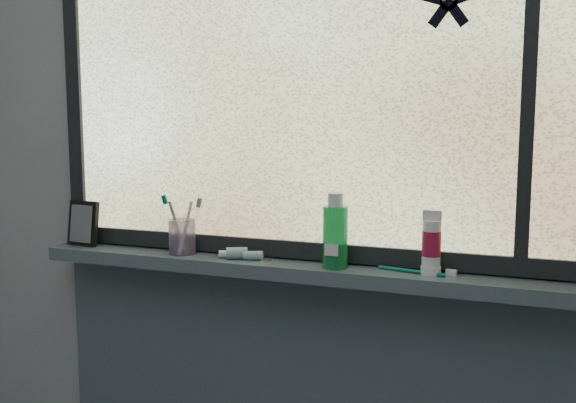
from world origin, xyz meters
The scene contains 13 objects.
wall_back centered at (0.00, 1.30, 1.25)m, with size 3.00×0.01×2.50m, color #9EA3A8.
windowsill centered at (0.00, 1.23, 1.00)m, with size 1.62×0.14×0.04m, color #46545E.
window_pane centered at (0.00, 1.28, 1.53)m, with size 1.50×0.01×1.00m, color silver.
frame_bottom centered at (0.00, 1.28, 1.05)m, with size 1.60×0.03×0.05m, color black.
frame_left centered at (-0.78, 1.28, 1.53)m, with size 0.05×0.03×1.10m, color black.
frame_mullion centered at (0.60, 1.28, 1.53)m, with size 0.04×0.03×1.00m, color black.
starfish_sticker centered at (0.40, 1.27, 1.72)m, with size 0.15×0.02×0.15m, color black, non-canonical shape.
vanity_mirror centered at (-0.73, 1.23, 1.09)m, with size 0.12×0.06×0.14m, color black.
toothpaste_tube centered at (-0.16, 1.22, 1.04)m, with size 0.19×0.04×0.03m, color silver, non-canonical shape.
toothbrush_cup centered at (-0.36, 1.23, 1.07)m, with size 0.08×0.08×0.11m, color #C2A1D6.
toothbrush_lying centered at (0.33, 1.23, 1.03)m, with size 0.23×0.02×0.02m, color #0B675B, non-canonical shape.
mouthwash_bottle centered at (0.12, 1.21, 1.12)m, with size 0.07×0.07×0.17m, color green.
cream_tube centered at (0.38, 1.23, 1.11)m, with size 0.05×0.05×0.12m, color silver.
Camera 1 is at (0.61, -0.44, 1.42)m, focal length 40.00 mm.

